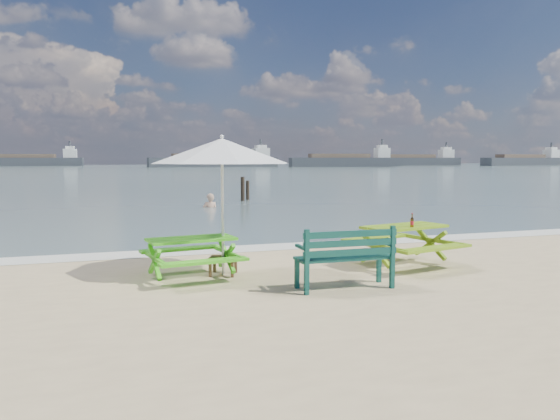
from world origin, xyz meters
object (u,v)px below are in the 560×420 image
object	(u,v)px
picnic_table_left	(192,259)
side_table	(223,265)
swimmer	(210,215)
patio_umbrella	(222,151)
beer_bottle	(412,223)
picnic_table_right	(404,246)
park_bench	(344,270)

from	to	relation	value
picnic_table_left	side_table	size ratio (longest dim) A/B	2.86
swimmer	side_table	bearing A→B (deg)	-100.08
patio_umbrella	beer_bottle	size ratio (longest dim) A/B	12.19
swimmer	patio_umbrella	bearing A→B (deg)	-100.08
side_table	swimmer	xyz separation A→B (m)	(2.28, 12.83, -0.46)
swimmer	picnic_table_right	bearing A→B (deg)	-85.31
side_table	beer_bottle	xyz separation A→B (m)	(3.35, -0.57, 0.68)
picnic_table_left	park_bench	bearing A→B (deg)	-34.31
picnic_table_right	side_table	distance (m)	3.38
picnic_table_left	park_bench	xyz separation A→B (m)	(2.12, -1.45, -0.04)
swimmer	picnic_table_left	bearing A→B (deg)	-102.38
patio_umbrella	swimmer	distance (m)	13.26
picnic_table_right	beer_bottle	bearing A→B (deg)	-92.42
beer_bottle	swimmer	bearing A→B (deg)	94.54
picnic_table_left	picnic_table_right	xyz separation A→B (m)	(3.91, -0.21, 0.04)
side_table	patio_umbrella	bearing A→B (deg)	116.57
park_bench	patio_umbrella	distance (m)	2.86
side_table	beer_bottle	size ratio (longest dim) A/B	2.44
side_table	beer_bottle	bearing A→B (deg)	-9.71
patio_umbrella	swimmer	bearing A→B (deg)	79.92
side_table	patio_umbrella	xyz separation A→B (m)	(-0.00, 0.00, 1.96)
patio_umbrella	swimmer	size ratio (longest dim) A/B	1.77
picnic_table_left	picnic_table_right	world-z (taller)	picnic_table_right
park_bench	side_table	distance (m)	2.20
picnic_table_left	picnic_table_right	size ratio (longest dim) A/B	0.84
patio_umbrella	beer_bottle	world-z (taller)	patio_umbrella
patio_umbrella	beer_bottle	xyz separation A→B (m)	(3.35, -0.57, -1.28)
picnic_table_right	patio_umbrella	world-z (taller)	patio_umbrella
side_table	swimmer	distance (m)	13.04
picnic_table_left	side_table	xyz separation A→B (m)	(0.55, 0.09, -0.17)
swimmer	beer_bottle	bearing A→B (deg)	-85.46
patio_umbrella	picnic_table_left	bearing A→B (deg)	-170.41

